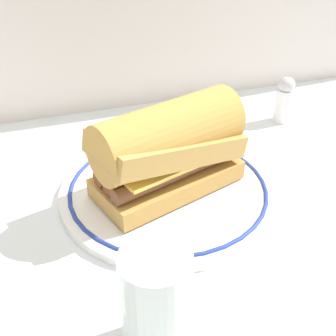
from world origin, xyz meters
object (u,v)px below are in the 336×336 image
object	(u,v)px
plate	(168,190)
sausage_sandwich	(168,148)
salt_shaker	(285,100)
drinking_glass	(156,310)

from	to	relation	value
plate	sausage_sandwich	distance (m)	0.07
sausage_sandwich	salt_shaker	world-z (taller)	sausage_sandwich
sausage_sandwich	drinking_glass	size ratio (longest dim) A/B	1.90
plate	salt_shaker	bearing A→B (deg)	29.30
sausage_sandwich	drinking_glass	xyz separation A→B (m)	(-0.08, -0.22, -0.03)
plate	sausage_sandwich	bearing A→B (deg)	180.00
plate	salt_shaker	size ratio (longest dim) A/B	3.60
plate	salt_shaker	world-z (taller)	salt_shaker
drinking_glass	plate	bearing A→B (deg)	69.35
salt_shaker	sausage_sandwich	bearing A→B (deg)	-150.70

